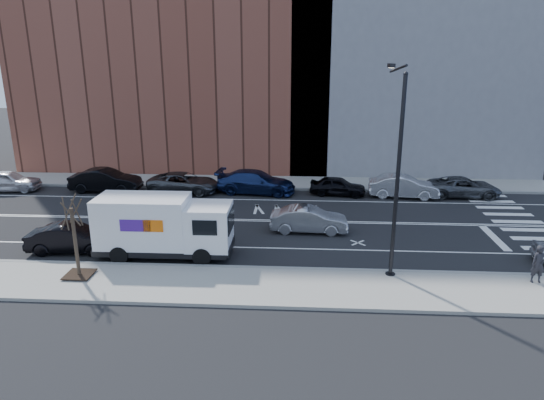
# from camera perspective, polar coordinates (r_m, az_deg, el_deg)

# --- Properties ---
(ground) EXTENTS (120.00, 120.00, 0.00)m
(ground) POSITION_cam_1_polar(r_m,az_deg,el_deg) (29.51, -2.30, -2.41)
(ground) COLOR black
(ground) RESTS_ON ground
(sidewalk_near) EXTENTS (44.00, 3.60, 0.15)m
(sidewalk_near) POSITION_cam_1_polar(r_m,az_deg,el_deg) (21.43, -4.65, -10.00)
(sidewalk_near) COLOR gray
(sidewalk_near) RESTS_ON ground
(sidewalk_far) EXTENTS (44.00, 3.60, 0.15)m
(sidewalk_far) POSITION_cam_1_polar(r_m,az_deg,el_deg) (37.87, -0.99, 2.10)
(sidewalk_far) COLOR gray
(sidewalk_far) RESTS_ON ground
(curb_near) EXTENTS (44.00, 0.25, 0.17)m
(curb_near) POSITION_cam_1_polar(r_m,az_deg,el_deg) (23.03, -4.03, -7.96)
(curb_near) COLOR gray
(curb_near) RESTS_ON ground
(curb_far) EXTENTS (44.00, 0.25, 0.17)m
(curb_far) POSITION_cam_1_polar(r_m,az_deg,el_deg) (36.14, -1.20, 1.39)
(curb_far) COLOR gray
(curb_far) RESTS_ON ground
(crosswalk) EXTENTS (3.00, 14.00, 0.01)m
(crosswalk) POSITION_cam_1_polar(r_m,az_deg,el_deg) (32.18, 27.40, -2.70)
(crosswalk) COLOR white
(crosswalk) RESTS_ON ground
(road_markings) EXTENTS (40.00, 8.60, 0.01)m
(road_markings) POSITION_cam_1_polar(r_m,az_deg,el_deg) (29.51, -2.30, -2.40)
(road_markings) COLOR white
(road_markings) RESTS_ON ground
(bldg_brick) EXTENTS (26.00, 10.00, 22.00)m
(bldg_brick) POSITION_cam_1_polar(r_m,az_deg,el_deg) (44.66, -11.18, 18.21)
(bldg_brick) COLOR brown
(bldg_brick) RESTS_ON ground
(bldg_concrete) EXTENTS (20.00, 10.00, 26.00)m
(bldg_concrete) POSITION_cam_1_polar(r_m,az_deg,el_deg) (44.38, 16.40, 20.47)
(bldg_concrete) COLOR slate
(bldg_concrete) RESTS_ON ground
(streetlight) EXTENTS (0.44, 4.02, 9.34)m
(streetlight) POSITION_cam_1_polar(r_m,az_deg,el_deg) (21.71, 14.41, 3.94)
(streetlight) COLOR black
(streetlight) RESTS_ON ground
(street_tree) EXTENTS (1.20, 1.20, 3.75)m
(street_tree) POSITION_cam_1_polar(r_m,az_deg,el_deg) (23.21, -22.05, -5.36)
(street_tree) COLOR black
(street_tree) RESTS_ON ground
(fedex_van) EXTENTS (6.72, 2.43, 3.06)m
(fedex_van) POSITION_cam_1_polar(r_m,az_deg,el_deg) (24.50, -12.70, -2.95)
(fedex_van) COLOR black
(fedex_van) RESTS_ON ground
(far_parked_a) EXTENTS (4.71, 2.32, 1.55)m
(far_parked_a) POSITION_cam_1_polar(r_m,az_deg,el_deg) (40.51, -28.65, 2.00)
(far_parked_a) COLOR silver
(far_parked_a) RESTS_ON ground
(far_parked_b) EXTENTS (5.09, 1.81, 1.67)m
(far_parked_b) POSITION_cam_1_polar(r_m,az_deg,el_deg) (37.44, -18.97, 2.19)
(far_parked_b) COLOR black
(far_parked_b) RESTS_ON ground
(far_parked_c) EXTENTS (5.40, 2.90, 1.44)m
(far_parked_c) POSITION_cam_1_polar(r_m,az_deg,el_deg) (35.81, -10.33, 2.02)
(far_parked_c) COLOR #424448
(far_parked_c) RESTS_ON ground
(far_parked_d) EXTENTS (5.93, 2.96, 1.65)m
(far_parked_d) POSITION_cam_1_polar(r_m,az_deg,el_deg) (35.04, -1.91, 2.14)
(far_parked_d) COLOR navy
(far_parked_d) RESTS_ON ground
(far_parked_e) EXTENTS (4.12, 2.10, 1.34)m
(far_parked_e) POSITION_cam_1_polar(r_m,az_deg,el_deg) (34.85, 7.74, 1.64)
(far_parked_e) COLOR black
(far_parked_e) RESTS_ON ground
(far_parked_f) EXTENTS (4.92, 2.11, 1.58)m
(far_parked_f) POSITION_cam_1_polar(r_m,az_deg,el_deg) (35.22, 15.19, 1.56)
(far_parked_f) COLOR silver
(far_parked_f) RESTS_ON ground
(far_parked_g) EXTENTS (5.07, 2.47, 1.39)m
(far_parked_g) POSITION_cam_1_polar(r_m,az_deg,el_deg) (36.76, 21.65, 1.42)
(far_parked_g) COLOR #484B4F
(far_parked_g) RESTS_ON ground
(driving_sedan) EXTENTS (4.41, 1.67, 1.44)m
(driving_sedan) POSITION_cam_1_polar(r_m,az_deg,el_deg) (27.53, 4.38, -2.30)
(driving_sedan) COLOR #A3A4A8
(driving_sedan) RESTS_ON ground
(near_parked_rear_a) EXTENTS (4.46, 1.82, 1.44)m
(near_parked_rear_a) POSITION_cam_1_polar(r_m,az_deg,el_deg) (26.73, -22.48, -4.19)
(near_parked_rear_a) COLOR black
(near_parked_rear_a) RESTS_ON ground
(pedestrian) EXTENTS (0.62, 0.41, 1.69)m
(pedestrian) POSITION_cam_1_polar(r_m,az_deg,el_deg) (24.08, 28.87, -6.64)
(pedestrian) COLOR #222228
(pedestrian) RESTS_ON sidewalk_near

